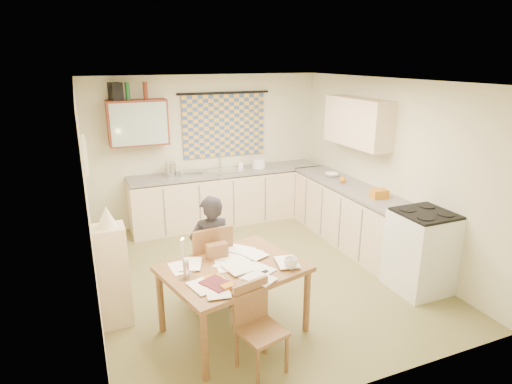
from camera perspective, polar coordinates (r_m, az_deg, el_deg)
name	(u,v)px	position (r m, az deg, el deg)	size (l,w,h in m)	color
floor	(258,274)	(5.84, 0.25, -10.83)	(4.00, 4.50, 0.02)	olive
ceiling	(258,80)	(5.15, 0.28, 14.70)	(4.00, 4.50, 0.02)	white
wall_back	(207,150)	(7.44, -6.49, 5.65)	(4.00, 0.02, 2.50)	beige
wall_front	(368,258)	(3.52, 14.75, -8.54)	(4.00, 0.02, 2.50)	beige
wall_left	(87,204)	(4.98, -21.62, -1.44)	(0.02, 4.50, 2.50)	beige
wall_right	(388,169)	(6.38, 17.18, 3.00)	(0.02, 4.50, 2.50)	beige
window_blind	(224,126)	(7.41, -4.26, 8.82)	(1.45, 0.03, 1.05)	#374F7F
curtain_rod	(224,93)	(7.33, -4.31, 13.05)	(0.04, 0.04, 1.60)	black
wall_cabinet	(138,123)	(6.94, -15.48, 8.91)	(0.90, 0.34, 0.70)	#5B2315
wall_cabinet_glass	(139,124)	(6.78, -15.29, 8.73)	(0.84, 0.02, 0.64)	#99B2A5
upper_cabinet_right	(358,122)	(6.59, 13.39, 9.07)	(0.34, 1.30, 0.70)	beige
framed_print	(85,155)	(5.25, -21.85, 4.58)	(0.04, 0.50, 0.40)	beige
print_canvas	(87,155)	(5.25, -21.58, 4.61)	(0.01, 0.42, 0.32)	silver
counter_back	(228,197)	(7.42, -3.78, -0.68)	(3.30, 0.62, 0.92)	beige
counter_right	(357,219)	(6.59, 13.31, -3.51)	(0.62, 2.95, 0.92)	beige
stove	(421,251)	(5.64, 21.19, -7.36)	(0.65, 0.65, 1.01)	white
sink	(226,173)	(7.29, -4.07, 2.50)	(0.55, 0.45, 0.10)	silver
tap	(220,161)	(7.41, -4.79, 4.15)	(0.03, 0.03, 0.28)	silver
dish_rack	(191,173)	(7.12, -8.61, 2.55)	(0.35, 0.30, 0.06)	silver
kettle	(170,169)	(7.03, -11.37, 2.96)	(0.18, 0.18, 0.24)	silver
mixing_bowl	(259,163)	(7.47, 0.36, 3.85)	(0.24, 0.24, 0.16)	white
soap_bottle	(241,164)	(7.40, -2.05, 3.76)	(0.10, 0.10, 0.17)	white
bowl	(331,175)	(7.04, 10.03, 2.28)	(0.28, 0.28, 0.05)	white
orange_bag	(379,194)	(6.09, 16.09, -0.23)	(0.22, 0.16, 0.12)	#C17315
fruit_orange	(343,180)	(6.69, 11.47, 1.60)	(0.10, 0.10, 0.10)	#C17315
speaker	(115,91)	(6.86, -18.23, 12.62)	(0.16, 0.20, 0.26)	black
bottle_green	(128,91)	(6.88, -16.75, 12.76)	(0.07, 0.07, 0.26)	#195926
bottle_brown	(145,91)	(6.91, -14.54, 12.96)	(0.07, 0.07, 0.26)	#5B2315
dining_table	(234,299)	(4.56, -2.99, -14.05)	(1.55, 1.32, 0.75)	brown
chair_far	(208,280)	(5.06, -6.36, -11.52)	(0.50, 0.50, 1.01)	brown
chair_near	(260,345)	(4.14, 0.60, -19.68)	(0.46, 0.46, 0.84)	brown
person	(211,252)	(4.88, -5.98, -8.00)	(0.49, 0.32, 1.34)	black
shelf_stand	(113,276)	(4.84, -18.50, -10.56)	(0.32, 0.30, 1.12)	beige
lampshade	(107,217)	(4.57, -19.30, -3.11)	(0.20, 0.20, 0.22)	beige
letter_rack	(217,251)	(4.53, -5.23, -7.82)	(0.22, 0.10, 0.16)	brown
mug	(291,263)	(4.32, 4.66, -9.46)	(0.18, 0.18, 0.11)	white
magazine	(208,289)	(3.98, -6.38, -12.70)	(0.31, 0.35, 0.03)	maroon
book	(206,283)	(4.09, -6.63, -11.91)	(0.18, 0.24, 0.02)	#C17315
orange_box	(228,287)	(3.98, -3.80, -12.51)	(0.12, 0.08, 0.04)	#C17315
eyeglasses	(262,273)	(4.23, 0.84, -10.76)	(0.13, 0.04, 0.02)	black
candle_holder	(186,269)	(4.17, -9.29, -10.14)	(0.06, 0.06, 0.18)	silver
candle	(182,251)	(4.08, -9.79, -7.71)	(0.02, 0.02, 0.22)	white
candle_flame	(183,239)	(4.03, -9.73, -6.14)	(0.02, 0.02, 0.02)	#FFCC66
papers	(234,267)	(4.34, -2.98, -9.93)	(1.26, 1.07, 0.03)	white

